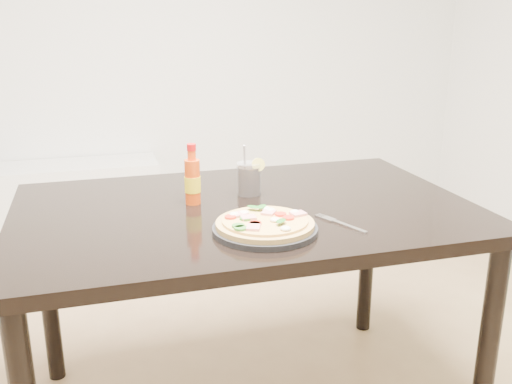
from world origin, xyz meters
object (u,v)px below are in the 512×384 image
object	(u,v)px
cola_cup	(249,179)
plate	(265,229)
dining_table	(245,231)
fork	(339,223)
media_console	(37,208)
hot_sauce_bottle	(193,180)
pizza	(265,222)

from	to	relation	value
cola_cup	plate	bearing A→B (deg)	-98.48
dining_table	fork	bearing A→B (deg)	-47.14
plate	media_console	size ratio (longest dim) A/B	0.21
plate	hot_sauce_bottle	size ratio (longest dim) A/B	1.51
pizza	cola_cup	distance (m)	0.35
hot_sauce_bottle	fork	distance (m)	0.48
dining_table	plate	bearing A→B (deg)	-91.92
pizza	media_console	distance (m)	2.19
cola_cup	media_console	bearing A→B (deg)	116.88
fork	pizza	bearing A→B (deg)	158.47
pizza	cola_cup	world-z (taller)	cola_cup
plate	cola_cup	xyz separation A→B (m)	(0.05, 0.35, 0.04)
cola_cup	fork	bearing A→B (deg)	-63.85
hot_sauce_bottle	plate	bearing A→B (deg)	-64.74
cola_cup	fork	distance (m)	0.39
pizza	media_console	xyz separation A→B (m)	(-0.77, 1.98, -0.53)
dining_table	pizza	distance (m)	0.26
dining_table	pizza	bearing A→B (deg)	-92.10
media_console	hot_sauce_bottle	bearing A→B (deg)	-69.34
fork	dining_table	bearing A→B (deg)	110.51
cola_cup	media_console	xyz separation A→B (m)	(-0.83, 1.63, -0.55)
plate	media_console	bearing A→B (deg)	111.38
dining_table	pizza	world-z (taller)	pizza
pizza	media_console	bearing A→B (deg)	111.37
dining_table	hot_sauce_bottle	size ratio (longest dim) A/B	7.35
fork	plate	bearing A→B (deg)	158.77
dining_table	pizza	size ratio (longest dim) A/B	5.22
media_console	cola_cup	bearing A→B (deg)	-63.12
pizza	media_console	size ratio (longest dim) A/B	0.19
plate	fork	xyz separation A→B (m)	(0.22, 0.00, -0.01)
dining_table	cola_cup	size ratio (longest dim) A/B	8.08
dining_table	media_console	world-z (taller)	dining_table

